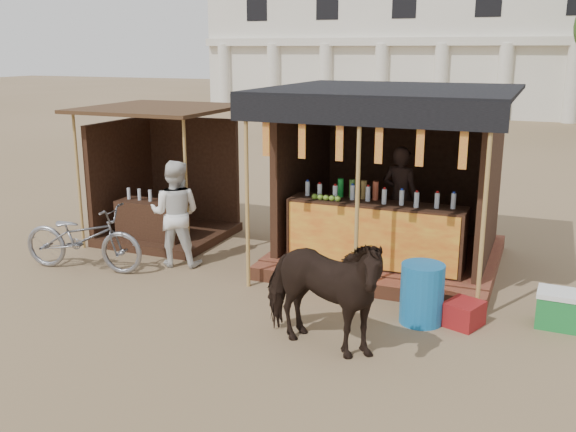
% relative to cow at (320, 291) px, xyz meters
% --- Properties ---
extents(ground, '(120.00, 120.00, 0.00)m').
position_rel_cow_xyz_m(ground, '(-1.04, -0.01, -0.72)').
color(ground, '#846B4C').
rests_on(ground, ground).
extents(main_stall, '(3.60, 3.61, 2.78)m').
position_rel_cow_xyz_m(main_stall, '(-0.04, 3.35, 0.31)').
color(main_stall, brown).
rests_on(main_stall, ground).
extents(secondary_stall, '(2.40, 2.40, 2.38)m').
position_rel_cow_xyz_m(secondary_stall, '(-4.21, 3.23, 0.13)').
color(secondary_stall, '#392215').
rests_on(secondary_stall, ground).
extents(cow, '(1.83, 1.14, 1.44)m').
position_rel_cow_xyz_m(cow, '(0.00, 0.00, 0.00)').
color(cow, black).
rests_on(cow, ground).
extents(motorbike, '(2.05, 0.95, 1.04)m').
position_rel_cow_xyz_m(motorbike, '(-4.31, 1.22, -0.20)').
color(motorbike, gray).
rests_on(motorbike, ground).
extents(bystander, '(0.94, 0.81, 1.68)m').
position_rel_cow_xyz_m(bystander, '(-3.12, 1.99, 0.12)').
color(bystander, white).
rests_on(bystander, ground).
extents(blue_barrel, '(0.69, 0.69, 0.77)m').
position_rel_cow_xyz_m(blue_barrel, '(0.92, 1.21, -0.33)').
color(blue_barrel, '#1669AA').
rests_on(blue_barrel, ground).
extents(red_crate, '(0.53, 0.56, 0.31)m').
position_rel_cow_xyz_m(red_crate, '(1.43, 1.32, -0.56)').
color(red_crate, maroon).
rests_on(red_crate, ground).
extents(cooler, '(0.66, 0.47, 0.46)m').
position_rel_cow_xyz_m(cooler, '(2.57, 1.73, -0.49)').
color(cooler, '#1B7B33').
rests_on(cooler, ground).
extents(background_building, '(26.00, 7.45, 8.18)m').
position_rel_cow_xyz_m(background_building, '(-3.04, 29.93, 3.26)').
color(background_building, silver).
rests_on(background_building, ground).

